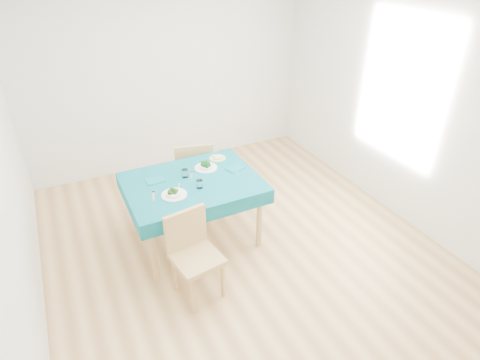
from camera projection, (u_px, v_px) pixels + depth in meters
name	position (u px, v px, depth m)	size (l,w,h in m)	color
room_shell	(240.00, 134.00, 3.75)	(4.02, 4.52, 2.73)	#A77B45
table	(194.00, 211.00, 4.36)	(1.37, 1.04, 0.76)	#095865
chair_near	(196.00, 251.00, 3.59)	(0.41, 0.45, 1.03)	tan
chair_far	(193.00, 158.00, 4.99)	(0.46, 0.50, 1.15)	tan
bowl_near	(174.00, 192.00, 3.91)	(0.25, 0.25, 0.08)	white
bowl_far	(206.00, 165.00, 4.38)	(0.25, 0.25, 0.08)	white
fork_near	(154.00, 196.00, 3.92)	(0.02, 0.19, 0.00)	silver
knife_near	(179.00, 188.00, 4.05)	(0.01, 0.19, 0.00)	silver
fork_far	(192.00, 175.00, 4.28)	(0.02, 0.16, 0.00)	silver
knife_far	(234.00, 171.00, 4.35)	(0.01, 0.19, 0.00)	silver
napkin_near	(155.00, 180.00, 4.16)	(0.19, 0.13, 0.01)	#0D636F
napkin_far	(235.00, 168.00, 4.39)	(0.19, 0.14, 0.01)	#0D636F
tumbler_center	(185.00, 173.00, 4.22)	(0.07, 0.07, 0.09)	white
tumbler_side	(200.00, 184.00, 4.03)	(0.07, 0.07, 0.09)	white
side_plate	(218.00, 158.00, 4.59)	(0.19, 0.19, 0.01)	#CCDA6A
bread_slice	(217.00, 157.00, 4.59)	(0.10, 0.10, 0.01)	beige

